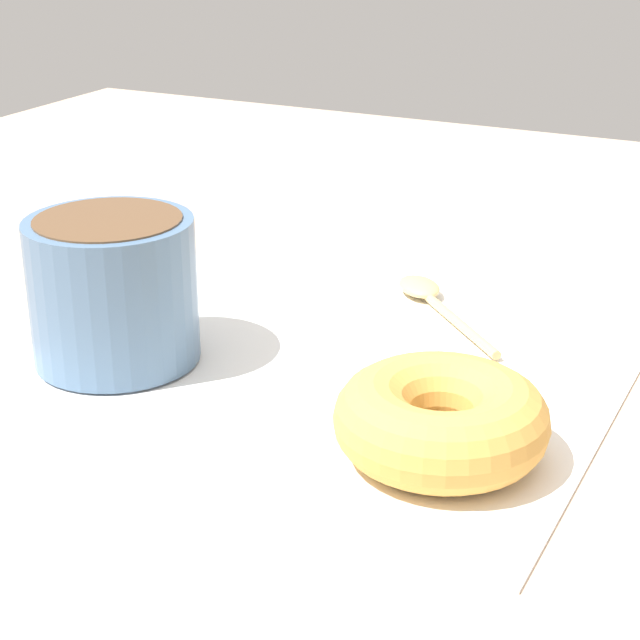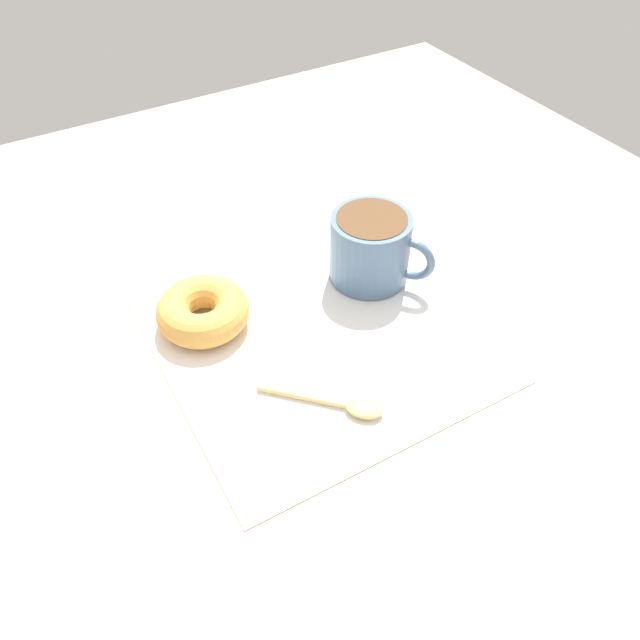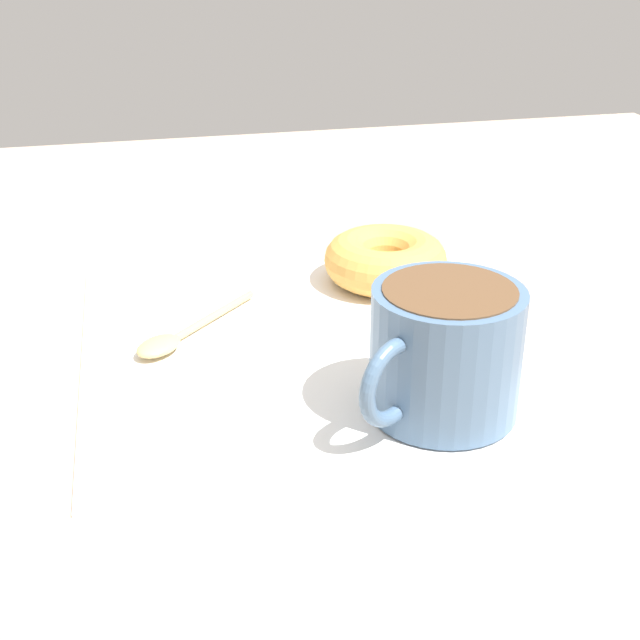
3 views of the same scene
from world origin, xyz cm
name	(u,v)px [view 2 (image 2 of 3)]	position (x,y,z in cm)	size (l,w,h in cm)	color
ground_plane	(318,346)	(0.00, 0.00, -1.00)	(120.00, 120.00, 2.00)	tan
napkin	(320,334)	(-0.38, 0.48, 0.15)	(31.65, 31.65, 0.30)	white
coffee_cup	(372,247)	(-5.66, 10.31, 4.45)	(11.08, 9.17, 8.02)	slate
donut	(203,311)	(-8.02, -9.42, 2.12)	(9.88, 9.88, 3.65)	gold
spoon	(348,405)	(9.43, -2.28, 0.70)	(9.86, 9.84, 0.90)	#D8B772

